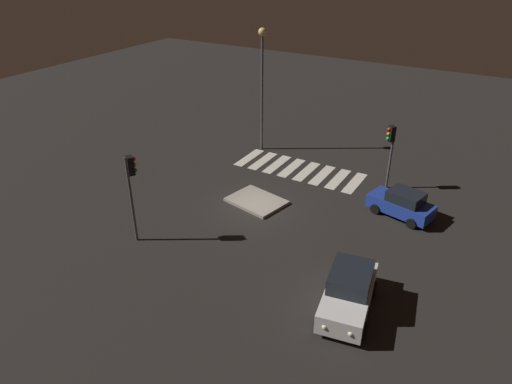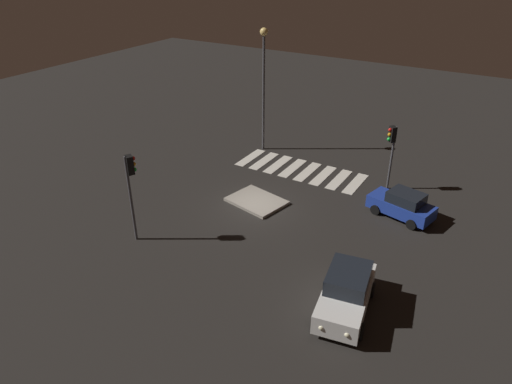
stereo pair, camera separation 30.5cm
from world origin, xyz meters
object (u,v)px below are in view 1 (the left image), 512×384
(traffic_island, at_px, (256,201))
(traffic_light_south, at_px, (391,142))
(car_white, at_px, (349,291))
(traffic_light_north, at_px, (131,178))
(street_lamp, at_px, (262,71))
(car_blue, at_px, (402,204))

(traffic_island, xyz_separation_m, traffic_light_south, (-6.12, -5.75, 3.09))
(car_white, distance_m, traffic_light_south, 12.13)
(traffic_island, distance_m, traffic_light_south, 8.95)
(car_white, xyz_separation_m, traffic_light_north, (11.39, 0.53, 2.69))
(car_white, bearing_deg, traffic_light_south, 179.60)
(car_white, relative_size, traffic_light_north, 0.95)
(traffic_island, bearing_deg, traffic_light_north, 62.78)
(car_white, bearing_deg, street_lamp, -147.97)
(car_white, relative_size, street_lamp, 0.52)
(traffic_island, height_order, car_blue, car_blue)
(traffic_island, xyz_separation_m, traffic_light_north, (3.37, 6.55, 3.53))
(traffic_island, height_order, car_white, car_white)
(traffic_island, xyz_separation_m, car_white, (-8.02, 6.02, 0.84))
(traffic_light_north, bearing_deg, car_white, -56.60)
(traffic_island, distance_m, traffic_light_north, 8.16)
(street_lamp, bearing_deg, traffic_light_north, 91.87)
(traffic_light_south, bearing_deg, car_blue, 75.09)
(car_white, height_order, traffic_light_north, traffic_light_north)
(car_white, height_order, street_lamp, street_lamp)
(traffic_light_south, relative_size, street_lamp, 0.48)
(traffic_island, bearing_deg, traffic_light_south, -136.81)
(traffic_light_north, xyz_separation_m, street_lamp, (0.45, -13.88, 2.28))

